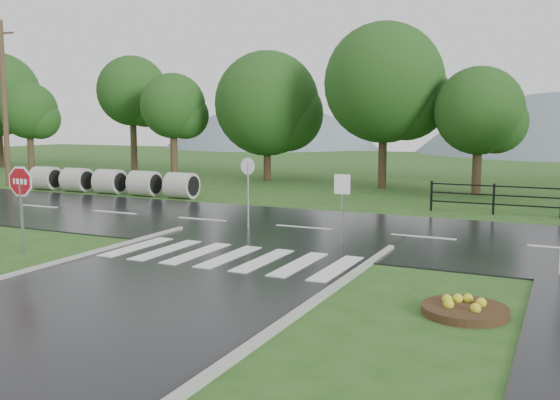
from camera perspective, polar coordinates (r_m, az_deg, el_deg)
The scene contains 11 objects.
ground at distance 12.58m, azimuth -16.23°, elevation -9.77°, with size 120.00×120.00×0.00m, color #264F1A.
main_road at distance 20.92m, azimuth 2.17°, elevation -2.64°, with size 90.00×8.00×0.04m, color black.
crosswalk at distance 16.51m, azimuth -4.66°, elevation -5.18°, with size 6.50×2.80×0.02m.
hills at distance 76.54m, azimuth 21.15°, elevation -7.59°, with size 102.00×48.00×48.00m.
treeline at distance 33.90m, azimuth 13.06°, elevation 1.05°, with size 83.20×5.20×10.00m.
culvert_pipes at distance 31.68m, azimuth -15.29°, elevation 1.64°, with size 9.70×1.20×1.20m.
stop_sign at distance 18.20m, azimuth -22.64°, elevation 0.95°, with size 1.14×0.06×2.55m.
flower_bed at distance 12.38m, azimuth 16.54°, elevation -9.48°, with size 1.61×1.61×0.32m.
reg_sign_small at distance 17.89m, azimuth 5.70°, elevation 0.43°, with size 0.46×0.08×2.09m.
reg_sign_round at distance 20.52m, azimuth -2.95°, elevation 1.39°, with size 0.55×0.11×2.40m.
utility_pole_west at distance 37.17m, azimuth -23.89°, elevation 8.12°, with size 1.57×0.39×8.87m.
Camera 1 is at (8.05, -8.96, 3.66)m, focal length 40.00 mm.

